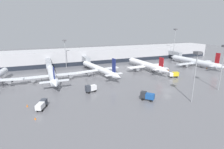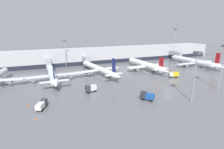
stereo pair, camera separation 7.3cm
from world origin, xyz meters
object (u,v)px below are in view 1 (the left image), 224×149
Objects in this scene: parked_jet_1 at (195,62)px; traffic_cone_0 at (168,70)px; apron_light_mast_0 at (197,62)px; service_truck_0 at (91,88)px; traffic_cone_4 at (27,105)px; parked_jet_0 at (52,74)px; traffic_cone_2 at (207,68)px; parked_jet_2 at (99,69)px; apron_light_mast_2 at (65,45)px; service_truck_2 at (42,104)px; parked_jet_3 at (146,65)px; service_truck_1 at (147,96)px; traffic_cone_1 at (35,118)px; apron_light_mast_3 at (224,55)px; apron_light_mast_1 at (175,36)px; service_truck_3 at (174,74)px; traffic_cone_3 at (207,68)px.

traffic_cone_0 is (-21.91, -3.39, -2.18)m from parked_jet_1.
service_truck_0 is at bearing 144.16° from apron_light_mast_0.
parked_jet_0 is at bearing 69.98° from traffic_cone_4.
traffic_cone_2 is at bearing -95.77° from parked_jet_0.
apron_light_mast_2 reaches higher than parked_jet_2.
service_truck_2 is at bearing -159.78° from traffic_cone_0.
parked_jet_3 reaches higher than parked_jet_0.
parked_jet_2 is at bearing 85.30° from parked_jet_3.
parked_jet_1 reaches higher than service_truck_1.
service_truck_2 is at bearing 114.36° from parked_jet_3.
traffic_cone_1 is at bearing 168.18° from parked_jet_0.
parked_jet_2 reaches higher than traffic_cone_4.
parked_jet_0 is 60.25× the size of traffic_cone_2.
apron_light_mast_0 reaches higher than traffic_cone_2.
traffic_cone_0 is (32.29, 29.47, -1.19)m from service_truck_1.
apron_light_mast_3 is at bearing -73.54° from service_truck_2.
traffic_cone_1 is at bearing 46.97° from service_truck_1.
traffic_cone_0 is at bearing -90.26° from service_truck_1.
apron_light_mast_1 reaches higher than apron_light_mast_2.
apron_light_mast_3 reaches higher than service_truck_0.
service_truck_2 is 90.12m from traffic_cone_2.
parked_jet_0 reaches higher than service_truck_1.
service_truck_1 is (15.01, -13.59, -0.03)m from service_truck_0.
service_truck_2 is 53.77m from apron_light_mast_2.
traffic_cone_4 is at bearing -154.01° from apron_light_mast_1.
service_truck_3 is at bearing -129.75° from apron_light_mast_1.
parked_jet_3 is 35.76m from traffic_cone_3.
apron_light_mast_2 is at bearing 55.88° from parked_jet_3.
apron_light_mast_0 is at bearing -135.78° from parked_jet_0.
apron_light_mast_3 is at bearing -135.74° from service_truck_1.
traffic_cone_1 is (-54.14, -33.75, -2.74)m from parked_jet_3.
apron_light_mast_2 is 0.95× the size of apron_light_mast_3.
apron_light_mast_0 is 18.29m from apron_light_mast_3.
parked_jet_3 is 8.21× the size of service_truck_1.
service_truck_0 reaches higher than service_truck_2.
traffic_cone_3 is 54.57m from apron_light_mast_0.
service_truck_2 is at bearing -167.65° from traffic_cone_3.
traffic_cone_2 is 81.39m from apron_light_mast_2.
apron_light_mast_1 is at bearing 25.99° from traffic_cone_4.
service_truck_0 is 41.12m from service_truck_3.
service_truck_0 is 18.22m from service_truck_2.
parked_jet_0 is 2.24× the size of apron_light_mast_2.
traffic_cone_0 is at bearing -115.34° from parked_jet_3.
parked_jet_3 is 2.24× the size of apron_light_mast_0.
traffic_cone_3 is at bearing -174.97° from parked_jet_1.
service_truck_2 is at bearing -37.66° from traffic_cone_4.
parked_jet_0 is 2.12× the size of apron_light_mast_3.
traffic_cone_3 is (-0.93, -0.95, 0.01)m from traffic_cone_2.
parked_jet_2 is 2.34× the size of apron_light_mast_2.
apron_light_mast_1 is at bearing -115.34° from service_truck_3.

